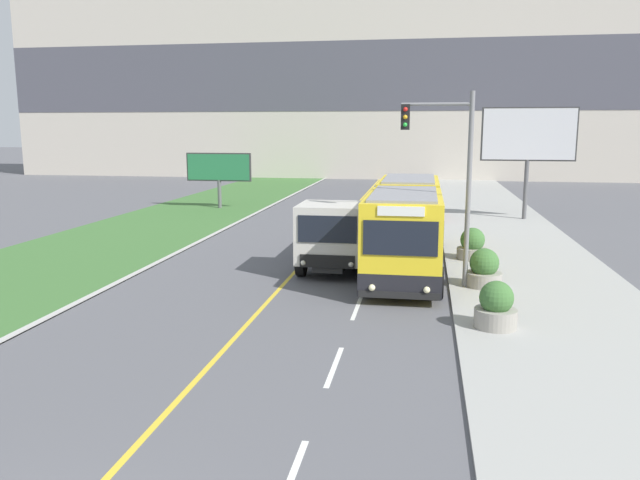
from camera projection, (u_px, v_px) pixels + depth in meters
The scene contains 10 objects.
apartment_block_background at pixel (384, 83), 65.83m from camera, with size 80.00×8.04×19.67m.
city_bus at pixel (406, 225), 23.71m from camera, with size 2.61×11.81×3.12m.
dump_truck at pixel (336, 236), 22.89m from camera, with size 2.45×6.56×2.58m.
car_distant at pixel (416, 207), 36.23m from camera, with size 1.80×4.30×1.45m.
traffic_light_mast at pixel (450, 166), 19.87m from camera, with size 2.28×0.32×6.35m.
billboard_large at pixel (529, 137), 34.85m from camera, with size 5.18×0.24×6.35m.
billboard_small at pixel (219, 169), 40.51m from camera, with size 4.31×0.24×3.61m.
planter_round_near at pixel (496, 307), 16.17m from camera, with size 1.10×1.10×1.24m.
planter_round_second at pixel (484, 270), 20.41m from camera, with size 1.19×1.19×1.26m.
planter_round_third at pixel (472, 245), 24.67m from camera, with size 1.20×1.20×1.25m.
Camera 1 is at (4.61, -5.17, 5.21)m, focal length 35.00 mm.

